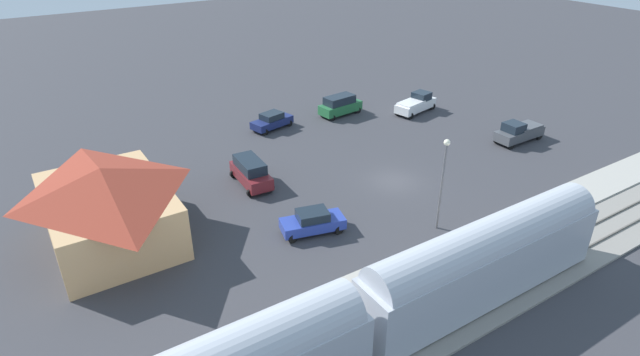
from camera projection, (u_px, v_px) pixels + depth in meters
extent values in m
plane|color=#38383D|center=(394.00, 181.00, 43.47)|extent=(200.00, 200.00, 0.00)
cube|color=gray|center=(534.00, 266.00, 33.00)|extent=(4.80, 70.00, 0.18)
cube|color=#59544C|center=(545.00, 270.00, 32.40)|extent=(0.10, 70.00, 0.12)
cube|color=#59544C|center=(526.00, 259.00, 33.47)|extent=(0.10, 70.00, 0.12)
cube|color=#A8A399|center=(486.00, 236.00, 35.95)|extent=(3.20, 46.00, 0.30)
cube|color=#ADB2BC|center=(483.00, 268.00, 29.54)|extent=(2.90, 16.75, 3.70)
cube|color=gold|center=(464.00, 259.00, 30.77)|extent=(0.04, 15.41, 0.36)
cylinder|color=#ADB2BC|center=(488.00, 243.00, 28.73)|extent=(2.75, 16.08, 2.76)
cube|color=tan|center=(110.00, 215.00, 35.06)|extent=(10.74, 7.66, 3.81)
pyramid|color=maroon|center=(102.00, 180.00, 33.78)|extent=(11.54, 8.46, 1.69)
cube|color=#4C3323|center=(167.00, 210.00, 37.30)|extent=(1.10, 0.08, 2.10)
cylinder|color=brown|center=(487.00, 235.00, 34.99)|extent=(0.22, 0.22, 0.85)
cylinder|color=#2D72B7|center=(488.00, 226.00, 34.65)|extent=(0.36, 0.36, 0.62)
sphere|color=tan|center=(489.00, 221.00, 34.45)|extent=(0.24, 0.24, 0.24)
cube|color=#236638|center=(340.00, 108.00, 57.10)|extent=(2.49, 5.09, 1.00)
cube|color=#19232D|center=(340.00, 100.00, 56.58)|extent=(2.10, 3.60, 0.88)
cylinder|color=black|center=(348.00, 106.00, 58.99)|extent=(0.22, 0.68, 0.68)
cylinder|color=black|center=(358.00, 110.00, 57.80)|extent=(0.22, 0.68, 0.68)
cylinder|color=black|center=(322.00, 113.00, 56.87)|extent=(0.22, 0.68, 0.68)
cylinder|color=black|center=(332.00, 118.00, 55.69)|extent=(0.22, 0.68, 0.68)
cube|color=navy|center=(272.00, 122.00, 53.53)|extent=(2.86, 4.81, 0.76)
cube|color=#19232D|center=(272.00, 116.00, 53.20)|extent=(2.09, 2.48, 0.64)
cylinder|color=black|center=(279.00, 119.00, 55.28)|extent=(0.22, 0.68, 0.68)
cylinder|color=black|center=(289.00, 123.00, 54.31)|extent=(0.22, 0.68, 0.68)
cylinder|color=black|center=(255.00, 128.00, 53.10)|extent=(0.22, 0.68, 0.68)
cylinder|color=black|center=(265.00, 132.00, 52.13)|extent=(0.22, 0.68, 0.68)
cube|color=maroon|center=(251.00, 175.00, 42.62)|extent=(5.01, 2.24, 1.00)
cube|color=#19232D|center=(250.00, 164.00, 42.30)|extent=(3.52, 1.92, 0.88)
cylinder|color=black|center=(270.00, 188.00, 41.76)|extent=(0.22, 0.68, 0.68)
cylinder|color=black|center=(251.00, 193.00, 41.01)|extent=(0.22, 0.68, 0.68)
cylinder|color=black|center=(252.00, 169.00, 44.69)|extent=(0.22, 0.68, 0.68)
cylinder|color=black|center=(234.00, 174.00, 43.94)|extent=(0.22, 0.68, 0.68)
cube|color=#283D9E|center=(313.00, 223.00, 36.32)|extent=(2.88, 4.81, 0.76)
cube|color=#19232D|center=(313.00, 215.00, 35.99)|extent=(2.10, 2.49, 0.64)
cylinder|color=black|center=(293.00, 238.00, 35.35)|extent=(0.22, 0.68, 0.68)
cylinder|color=black|center=(287.00, 226.00, 36.69)|extent=(0.22, 0.68, 0.68)
cylinder|color=black|center=(339.00, 230.00, 36.31)|extent=(0.22, 0.68, 0.68)
cylinder|color=black|center=(331.00, 218.00, 37.65)|extent=(0.22, 0.68, 0.68)
cube|color=white|center=(416.00, 105.00, 57.76)|extent=(3.10, 5.70, 0.92)
cube|color=#19232D|center=(422.00, 96.00, 57.99)|extent=(2.06, 2.06, 0.84)
cylinder|color=black|center=(420.00, 103.00, 59.86)|extent=(0.22, 0.76, 0.76)
cylinder|color=black|center=(432.00, 106.00, 58.79)|extent=(0.22, 0.76, 0.76)
cylinder|color=black|center=(398.00, 112.00, 57.15)|extent=(0.22, 0.76, 0.76)
cylinder|color=black|center=(410.00, 116.00, 56.08)|extent=(0.22, 0.76, 0.76)
cube|color=white|center=(411.00, 103.00, 56.90)|extent=(2.47, 3.31, 0.20)
cube|color=#47494F|center=(519.00, 133.00, 50.58)|extent=(2.00, 5.41, 0.92)
cube|color=#19232D|center=(514.00, 127.00, 49.67)|extent=(1.74, 1.74, 0.84)
cylinder|color=black|center=(511.00, 145.00, 49.12)|extent=(0.22, 0.76, 0.76)
cylinder|color=black|center=(497.00, 139.00, 50.39)|extent=(0.22, 0.76, 0.76)
cylinder|color=black|center=(539.00, 136.00, 51.19)|extent=(0.22, 0.76, 0.76)
cylinder|color=black|center=(525.00, 130.00, 52.47)|extent=(0.22, 0.76, 0.76)
cube|color=#47494F|center=(526.00, 126.00, 50.77)|extent=(1.88, 2.98, 0.20)
cylinder|color=#515156|center=(441.00, 188.00, 35.60)|extent=(0.16, 0.16, 6.57)
sphere|color=#EAE5C6|center=(447.00, 142.00, 33.99)|extent=(0.44, 0.44, 0.44)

